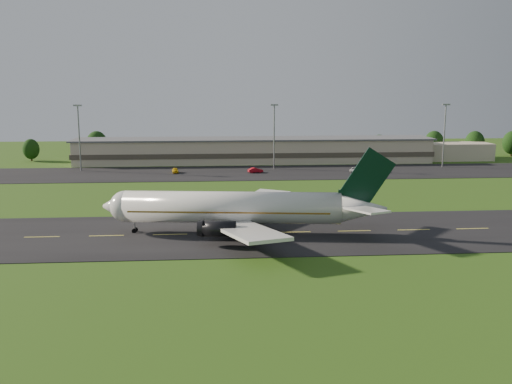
{
  "coord_description": "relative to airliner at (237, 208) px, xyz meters",
  "views": [
    {
      "loc": [
        -14.3,
        -98.06,
        25.72
      ],
      "look_at": [
        -6.19,
        8.0,
        6.0
      ],
      "focal_mm": 40.0,
      "sensor_mm": 36.0,
      "label": 1
    }
  ],
  "objects": [
    {
      "name": "service_vehicle_c",
      "position": [
        38.96,
        71.39,
        -3.88
      ],
      "size": [
        3.97,
        5.39,
        1.36
      ],
      "primitive_type": "imported",
      "rotation": [
        0.0,
        0.0,
        -0.4
      ],
      "color": "silver",
      "rests_on": "apron"
    },
    {
      "name": "airliner",
      "position": [
        0.0,
        0.0,
        0.0
      ],
      "size": [
        51.19,
        41.86,
        15.57
      ],
      "rotation": [
        0.0,
        0.0,
        -0.12
      ],
      "color": "silver",
      "rests_on": "ground"
    },
    {
      "name": "light_mast_west",
      "position": [
        -44.84,
        80.1,
        8.08
      ],
      "size": [
        2.4,
        1.2,
        20.35
      ],
      "color": "gray",
      "rests_on": "ground"
    },
    {
      "name": "ground",
      "position": [
        10.16,
        0.1,
        -4.66
      ],
      "size": [
        360.0,
        360.0,
        0.0
      ],
      "primitive_type": "plane",
      "color": "#2B4A12",
      "rests_on": "ground"
    },
    {
      "name": "service_vehicle_a",
      "position": [
        -15.46,
        73.27,
        -3.8
      ],
      "size": [
        2.33,
        4.64,
        1.52
      ],
      "primitive_type": "imported",
      "rotation": [
        0.0,
        0.0,
        0.12
      ],
      "color": "gold",
      "rests_on": "apron"
    },
    {
      "name": "service_vehicle_b",
      "position": [
        8.69,
        71.9,
        -3.81
      ],
      "size": [
        4.81,
        2.72,
        1.5
      ],
      "primitive_type": "imported",
      "rotation": [
        0.0,
        0.0,
        1.83
      ],
      "color": "#9D0A16",
      "rests_on": "apron"
    },
    {
      "name": "tree_line",
      "position": [
        44.92,
        106.29,
        0.34
      ],
      "size": [
        196.38,
        9.06,
        10.3
      ],
      "color": "black",
      "rests_on": "ground"
    },
    {
      "name": "apron",
      "position": [
        10.16,
        72.1,
        -4.61
      ],
      "size": [
        260.0,
        30.0,
        0.1
      ],
      "primitive_type": "cube",
      "color": "black",
      "rests_on": "ground"
    },
    {
      "name": "light_mast_centre",
      "position": [
        15.16,
        80.1,
        8.08
      ],
      "size": [
        2.4,
        1.2,
        20.35
      ],
      "color": "gray",
      "rests_on": "ground"
    },
    {
      "name": "taxiway",
      "position": [
        10.16,
        0.1,
        -4.61
      ],
      "size": [
        220.0,
        30.0,
        0.1
      ],
      "primitive_type": "cube",
      "color": "black",
      "rests_on": "ground"
    },
    {
      "name": "service_vehicle_d",
      "position": [
        46.6,
        69.37,
        -3.9
      ],
      "size": [
        4.79,
        2.59,
        1.32
      ],
      "primitive_type": "imported",
      "rotation": [
        0.0,
        0.0,
        1.4
      ],
      "color": "#E7B60D",
      "rests_on": "apron"
    },
    {
      "name": "terminal",
      "position": [
        16.57,
        96.29,
        -0.67
      ],
      "size": [
        145.0,
        16.0,
        8.4
      ],
      "color": "#B8AB8C",
      "rests_on": "ground"
    },
    {
      "name": "light_mast_east",
      "position": [
        70.16,
        80.1,
        8.08
      ],
      "size": [
        2.4,
        1.2,
        20.35
      ],
      "color": "gray",
      "rests_on": "ground"
    }
  ]
}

